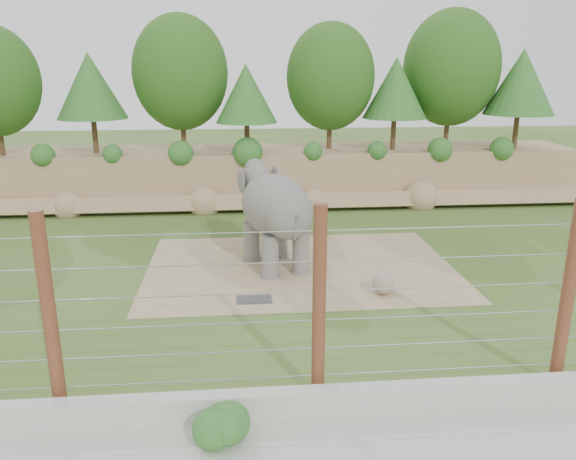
{
  "coord_description": "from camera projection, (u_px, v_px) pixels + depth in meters",
  "views": [
    {
      "loc": [
        -1.49,
        -14.28,
        6.43
      ],
      "look_at": [
        0.0,
        2.0,
        1.6
      ],
      "focal_mm": 35.0,
      "sensor_mm": 36.0,
      "label": 1
    }
  ],
  "objects": [
    {
      "name": "elephant",
      "position": [
        275.0,
        220.0,
        18.12
      ],
      "size": [
        2.87,
        4.33,
        3.23
      ],
      "primitive_type": null,
      "rotation": [
        0.0,
        0.0,
        0.31
      ],
      "color": "slate",
      "rests_on": "ground"
    },
    {
      "name": "ground",
      "position": [
        295.0,
        305.0,
        15.59
      ],
      "size": [
        90.0,
        90.0,
        0.0
      ],
      "primitive_type": "plane",
      "color": "#3C5B20",
      "rests_on": "ground"
    },
    {
      "name": "back_embankment",
      "position": [
        280.0,
        119.0,
        26.63
      ],
      "size": [
        30.0,
        5.52,
        8.77
      ],
      "color": "#A17F5B",
      "rests_on": "ground"
    },
    {
      "name": "barrier_fence",
      "position": [
        319.0,
        306.0,
        10.73
      ],
      "size": [
        20.26,
        0.26,
        4.0
      ],
      "color": "#5C2C1F",
      "rests_on": "ground"
    },
    {
      "name": "dirt_patch",
      "position": [
        300.0,
        267.0,
        18.5
      ],
      "size": [
        10.0,
        7.0,
        0.02
      ],
      "primitive_type": "cube",
      "color": "#927D5B",
      "rests_on": "ground"
    },
    {
      "name": "stone_ball",
      "position": [
        383.0,
        283.0,
        16.23
      ],
      "size": [
        0.66,
        0.66,
        0.66
      ],
      "primitive_type": "sphere",
      "color": "gray",
      "rests_on": "dirt_patch"
    },
    {
      "name": "retaining_wall",
      "position": [
        321.0,
        400.0,
        10.75
      ],
      "size": [
        26.0,
        0.35,
        0.5
      ],
      "primitive_type": "cube",
      "color": "#A7A69C",
      "rests_on": "ground"
    },
    {
      "name": "walkway_shrub",
      "position": [
        218.0,
        425.0,
        9.77
      ],
      "size": [
        0.79,
        0.79,
        0.79
      ],
      "primitive_type": "sphere",
      "color": "#236123",
      "rests_on": "walkway"
    },
    {
      "name": "drain_grate",
      "position": [
        254.0,
        299.0,
        15.9
      ],
      "size": [
        1.0,
        0.6,
        0.03
      ],
      "primitive_type": "cube",
      "color": "#262628",
      "rests_on": "dirt_patch"
    }
  ]
}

